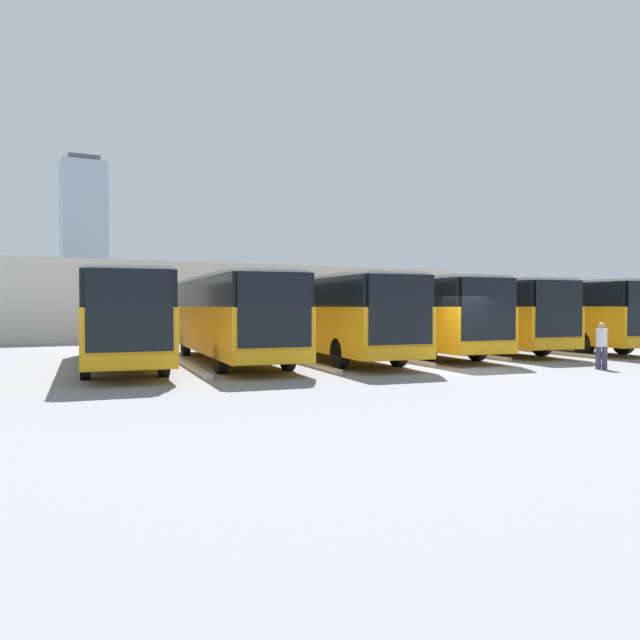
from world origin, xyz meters
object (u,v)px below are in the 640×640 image
object	(u,v)px
bus_2	(406,313)
pedestrian	(602,344)
bus_1	(469,313)
bus_0	(545,312)
bus_4	(230,314)
bus_5	(119,315)
bus_3	(330,314)

from	to	relation	value
bus_2	pedestrian	bearing A→B (deg)	112.03
bus_2	bus_1	bearing A→B (deg)	-165.90
bus_0	bus_4	xyz separation A→B (m)	(16.27, -0.46, 0.00)
bus_5	bus_1	bearing A→B (deg)	-172.51
bus_0	bus_2	distance (m)	8.15
bus_1	bus_2	world-z (taller)	same
bus_5	bus_2	bearing A→B (deg)	-174.72
bus_0	bus_5	bearing A→B (deg)	4.73
bus_2	pedestrian	size ratio (longest dim) A/B	7.75
bus_3	bus_5	xyz separation A→B (m)	(8.14, -0.81, 0.00)
bus_3	pedestrian	xyz separation A→B (m)	(-6.33, 7.81, -0.97)
bus_0	bus_2	xyz separation A→B (m)	(8.14, -0.41, 0.00)
bus_1	bus_5	bearing A→B (deg)	7.49
bus_0	bus_2	bearing A→B (deg)	3.90
bus_0	bus_2	size ratio (longest dim) A/B	1.00
pedestrian	bus_1	bearing A→B (deg)	-49.31
bus_4	pedestrian	distance (m)	13.38
bus_1	bus_5	size ratio (longest dim) A/B	1.00
bus_2	pedestrian	world-z (taller)	bus_2
bus_2	bus_5	distance (m)	12.21
bus_0	bus_1	distance (m)	4.17
bus_1	bus_2	distance (m)	4.10
pedestrian	bus_0	bearing A→B (deg)	-74.40
pedestrian	bus_4	bearing A→B (deg)	13.47
bus_0	bus_5	size ratio (longest dim) A/B	1.00
bus_0	bus_1	xyz separation A→B (m)	(4.07, -0.93, 0.00)
bus_1	bus_4	bearing A→B (deg)	8.99
bus_4	bus_5	xyz separation A→B (m)	(4.07, -0.27, 0.00)
bus_4	pedestrian	size ratio (longest dim) A/B	7.75
bus_1	bus_3	bearing A→B (deg)	13.86
bus_3	bus_5	distance (m)	8.18
bus_5	bus_3	bearing A→B (deg)	-178.90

